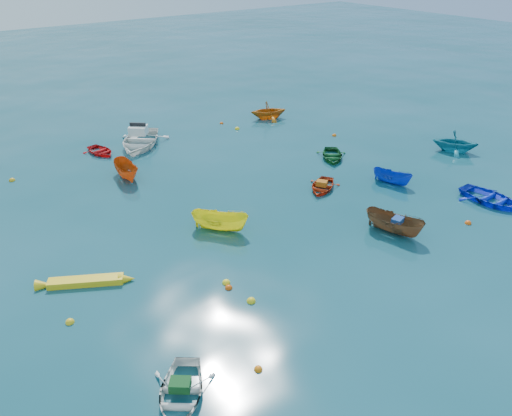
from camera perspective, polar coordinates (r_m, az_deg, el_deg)
ground at (r=23.84m, az=7.12°, el=-5.46°), size 160.00×160.00×0.00m
dinghy_white_near at (r=17.57m, az=-8.61°, el=-20.62°), size 3.52×3.67×0.62m
sampan_brown_mid at (r=26.42m, az=15.37°, el=-2.70°), size 2.00×3.32×1.20m
dinghy_blue_se at (r=31.33m, az=25.17°, el=0.59°), size 2.64×3.63×0.74m
sampan_yellow_mid at (r=25.76m, az=-4.12°, el=-2.50°), size 2.83×3.06×1.17m
dinghy_green_e at (r=34.65m, az=8.66°, el=5.64°), size 3.44×3.55×0.60m
dinghy_cyan_se at (r=38.13m, az=21.65°, el=6.06°), size 3.87×3.97×1.59m
sampan_orange_n at (r=32.38m, az=-14.46°, el=3.37°), size 1.46×3.13×1.17m
dinghy_red_ne at (r=30.17m, az=7.53°, el=2.17°), size 3.24×3.02×0.55m
sampan_blue_far at (r=31.77m, az=15.19°, el=2.77°), size 1.66×2.64×0.96m
dinghy_red_far at (r=36.72m, az=-17.30°, el=5.98°), size 2.27×2.87×0.54m
dinghy_orange_far at (r=42.38m, az=1.43°, el=10.19°), size 3.67×3.43×1.56m
kayak_yellow at (r=23.08m, az=-18.82°, el=-8.22°), size 3.68×2.36×0.39m
motorboat_white at (r=37.38m, az=-13.10°, el=6.93°), size 6.03×6.22×1.65m
tarp_green_a at (r=17.28m, az=-8.67°, el=-19.34°), size 0.85×0.82×0.33m
tarp_blue_a at (r=26.01m, az=15.87°, el=-1.38°), size 0.71×0.61×0.29m
tarp_orange_b at (r=29.90m, az=7.53°, el=2.82°), size 0.74×0.78×0.30m
buoy_or_a at (r=18.20m, az=0.26°, el=-18.00°), size 0.30×0.30×0.30m
buoy_ye_a at (r=20.93m, az=-0.55°, el=-10.64°), size 0.38×0.38×0.38m
buoy_or_b at (r=28.53m, az=23.06°, el=-1.64°), size 0.34×0.34×0.34m
buoy_ye_b at (r=21.23m, az=-20.48°, el=-12.17°), size 0.35×0.35×0.35m
buoy_or_c at (r=21.66m, az=-3.14°, el=-9.15°), size 0.32×0.32×0.32m
buoy_ye_c at (r=21.96m, az=-3.42°, el=-8.57°), size 0.36×0.36×0.36m
buoy_or_d at (r=38.85m, az=8.93°, el=8.15°), size 0.34×0.34×0.34m
buoy_ye_d at (r=34.46m, az=-26.10°, el=2.81°), size 0.37×0.37×0.37m
buoy_or_e at (r=41.19m, az=-3.95°, el=9.59°), size 0.30×0.30×0.30m
buoy_ye_e at (r=39.85m, az=-2.16°, el=8.99°), size 0.39×0.39×0.39m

